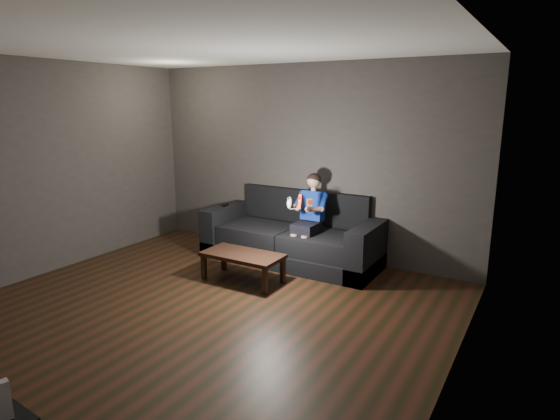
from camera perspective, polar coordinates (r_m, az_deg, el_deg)
The scene contains 11 objects.
floor at distance 5.04m, azimuth -10.77°, elevation -12.75°, with size 5.00×5.00×0.00m, color black.
back_wall at distance 6.66m, azimuth 3.07°, elevation 5.93°, with size 5.00×0.04×2.70m, color #3A3733.
left_wall at distance 6.55m, azimuth -28.06°, elevation 4.30°, with size 0.04×5.00×2.70m, color #3A3733.
right_wall at distance 3.51m, azimuth 20.61°, elevation -1.36°, with size 0.04×5.00×2.70m, color #3A3733.
ceiling at distance 4.57m, azimuth -12.29°, elevation 19.39°, with size 5.00×5.00×0.02m, color white.
sofa at distance 6.55m, azimuth 1.69°, elevation -3.48°, with size 2.46×1.06×0.95m.
child at distance 6.24m, azimuth 3.63°, elevation -0.02°, with size 0.45×0.55×1.09m.
wii_remote_red at distance 5.79m, azimuth 2.49°, elevation 1.01°, with size 0.05×0.07×0.18m.
nunchuk_white at distance 5.88m, azimuth 1.15°, elevation 0.90°, with size 0.09×0.11×0.16m.
wii_remote_black at distance 6.97m, azimuth -6.65°, elevation 0.65°, with size 0.08×0.17×0.03m.
coffee_table at distance 5.79m, azimuth -4.56°, elevation -5.74°, with size 0.99×0.50×0.36m.
Camera 1 is at (3.06, -3.36, 2.17)m, focal length 30.00 mm.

